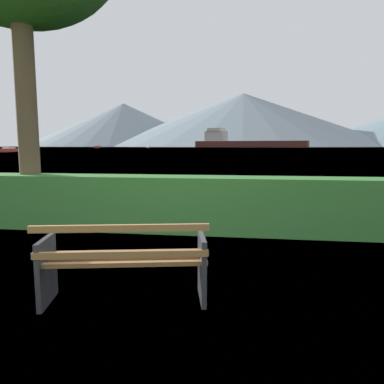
{
  "coord_description": "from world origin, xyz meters",
  "views": [
    {
      "loc": [
        1.18,
        -3.43,
        1.59
      ],
      "look_at": [
        0.0,
        4.86,
        0.51
      ],
      "focal_mm": 33.65,
      "sensor_mm": 36.0,
      "label": 1
    }
  ],
  "objects_px": {
    "park_bench": "(125,262)",
    "tender_far": "(97,147)",
    "sailboat_mid": "(149,147)",
    "fishing_boat_near": "(9,150)",
    "cargo_ship_large": "(241,142)"
  },
  "relations": [
    {
      "from": "cargo_ship_large",
      "to": "sailboat_mid",
      "type": "distance_m",
      "value": 91.16
    },
    {
      "from": "tender_far",
      "to": "park_bench",
      "type": "bearing_deg",
      "value": -67.19
    },
    {
      "from": "sailboat_mid",
      "to": "tender_far",
      "type": "distance_m",
      "value": 37.19
    },
    {
      "from": "park_bench",
      "to": "fishing_boat_near",
      "type": "distance_m",
      "value": 99.35
    },
    {
      "from": "sailboat_mid",
      "to": "tender_far",
      "type": "xyz_separation_m",
      "value": [
        -27.32,
        -25.23,
        0.32
      ]
    },
    {
      "from": "fishing_boat_near",
      "to": "tender_far",
      "type": "relative_size",
      "value": 1.57
    },
    {
      "from": "park_bench",
      "to": "tender_far",
      "type": "height_order",
      "value": "tender_far"
    },
    {
      "from": "park_bench",
      "to": "tender_far",
      "type": "bearing_deg",
      "value": 112.81
    },
    {
      "from": "fishing_boat_near",
      "to": "park_bench",
      "type": "bearing_deg",
      "value": -54.51
    },
    {
      "from": "park_bench",
      "to": "tender_far",
      "type": "relative_size",
      "value": 0.31
    },
    {
      "from": "cargo_ship_large",
      "to": "tender_far",
      "type": "relative_size",
      "value": 16.76
    },
    {
      "from": "park_bench",
      "to": "fishing_boat_near",
      "type": "height_order",
      "value": "fishing_boat_near"
    },
    {
      "from": "cargo_ship_large",
      "to": "fishing_boat_near",
      "type": "height_order",
      "value": "cargo_ship_large"
    },
    {
      "from": "cargo_ship_large",
      "to": "tender_far",
      "type": "bearing_deg",
      "value": -135.27
    },
    {
      "from": "park_bench",
      "to": "sailboat_mid",
      "type": "bearing_deg",
      "value": 104.83
    }
  ]
}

